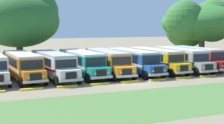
{
  "coord_description": "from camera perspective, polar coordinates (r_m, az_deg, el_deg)",
  "views": [
    {
      "loc": [
        -13.88,
        -28.63,
        5.87
      ],
      "look_at": [
        0.0,
        5.17,
        1.6
      ],
      "focal_mm": 50.94,
      "sensor_mm": 36.0,
      "label": 1
    }
  ],
  "objects": [
    {
      "name": "curb_wheelstop_1",
      "position": [
        29.84,
        -14.22,
        -4.74
      ],
      "size": [
        2.0,
        0.36,
        0.15
      ],
      "primitive_type": "cube",
      "color": "yellow",
      "rests_on": "ground_plane"
    },
    {
      "name": "parked_bus_slot_2",
      "position": [
        35.87,
        -10.51,
        -0.31
      ],
      "size": [
        3.53,
        10.97,
        2.82
      ],
      "rotation": [
        0.0,
        0.0,
        -1.48
      ],
      "color": "silver",
      "rests_on": "ground_plane"
    },
    {
      "name": "parked_bus_slot_8",
      "position": [
        44.59,
        14.96,
        0.92
      ],
      "size": [
        2.79,
        10.85,
        2.82
      ],
      "rotation": [
        0.0,
        0.0,
        -1.56
      ],
      "color": "red",
      "rests_on": "ground_plane"
    },
    {
      "name": "foreground_grass_strip",
      "position": [
        25.68,
        11.17,
        -6.67
      ],
      "size": [
        80.0,
        9.21,
        0.01
      ],
      "primitive_type": "cube",
      "color": "#4C7538",
      "rests_on": "ground_plane"
    },
    {
      "name": "curb_wheelstop_3",
      "position": [
        31.41,
        -2.23,
        -3.97
      ],
      "size": [
        2.0,
        0.36,
        0.15
      ],
      "primitive_type": "cube",
      "color": "yellow",
      "rests_on": "ground_plane"
    },
    {
      "name": "curb_wheelstop_4",
      "position": [
        32.67,
        3.21,
        -3.56
      ],
      "size": [
        2.0,
        0.36,
        0.15
      ],
      "primitive_type": "cube",
      "color": "yellow",
      "rests_on": "ground_plane"
    },
    {
      "name": "parked_bus_slot_6",
      "position": [
        40.77,
        7.73,
        0.57
      ],
      "size": [
        3.38,
        10.95,
        2.82
      ],
      "rotation": [
        0.0,
        0.0,
        -1.5
      ],
      "color": "yellow",
      "rests_on": "ground_plane"
    },
    {
      "name": "curb_wheelstop_5",
      "position": [
        34.2,
        8.19,
        -3.16
      ],
      "size": [
        2.0,
        0.36,
        0.15
      ],
      "primitive_type": "cube",
      "color": "yellow",
      "rests_on": "ground_plane"
    },
    {
      "name": "curb_wheelstop_7",
      "position": [
        37.93,
        16.8,
        -2.41
      ],
      "size": [
        2.0,
        0.36,
        0.15
      ],
      "primitive_type": "cube",
      "color": "yellow",
      "rests_on": "ground_plane"
    },
    {
      "name": "curb_wheelstop_2",
      "position": [
        30.46,
        -8.07,
        -4.37
      ],
      "size": [
        2.0,
        0.36,
        0.15
      ],
      "primitive_type": "cube",
      "color": "yellow",
      "rests_on": "ground_plane"
    },
    {
      "name": "parked_bus_slot_3",
      "position": [
        37.16,
        -5.47,
        0.01
      ],
      "size": [
        3.22,
        10.92,
        2.82
      ],
      "rotation": [
        0.0,
        0.0,
        -1.51
      ],
      "color": "teal",
      "rests_on": "ground_plane"
    },
    {
      "name": "parked_bus_slot_5",
      "position": [
        38.95,
        3.67,
        0.33
      ],
      "size": [
        3.21,
        10.92,
        2.82
      ],
      "rotation": [
        0.0,
        0.0,
        -1.51
      ],
      "color": "#23519E",
      "rests_on": "ground_plane"
    },
    {
      "name": "secondary_tree",
      "position": [
        57.68,
        15.33,
        6.73
      ],
      "size": [
        14.8,
        15.7,
        10.35
      ],
      "color": "brown",
      "rests_on": "ground_plane"
    },
    {
      "name": "parked_bus_slot_1",
      "position": [
        35.94,
        -15.8,
        -0.44
      ],
      "size": [
        3.57,
        10.98,
        2.82
      ],
      "rotation": [
        0.0,
        0.0,
        -1.48
      ],
      "color": "orange",
      "rests_on": "ground_plane"
    },
    {
      "name": "parked_bus_slot_4",
      "position": [
        37.95,
        -0.81,
        0.17
      ],
      "size": [
        2.83,
        10.86,
        2.82
      ],
      "rotation": [
        0.0,
        0.0,
        -1.59
      ],
      "color": "orange",
      "rests_on": "ground_plane"
    },
    {
      "name": "curb_wheelstop_6",
      "position": [
        35.96,
        12.72,
        -2.77
      ],
      "size": [
        2.0,
        0.36,
        0.15
      ],
      "primitive_type": "cube",
      "color": "yellow",
      "rests_on": "ground_plane"
    },
    {
      "name": "ground_plane",
      "position": [
        32.36,
        3.49,
        -3.8
      ],
      "size": [
        220.0,
        220.0,
        0.0
      ],
      "primitive_type": "plane",
      "color": "#84755B"
    },
    {
      "name": "parked_bus_slot_7",
      "position": [
        42.37,
        12.17,
        0.7
      ],
      "size": [
        2.72,
        10.85,
        2.82
      ],
      "rotation": [
        0.0,
        0.0,
        -1.58
      ],
      "color": "#9E9993",
      "rests_on": "ground_plane"
    },
    {
      "name": "broad_shade_tree",
      "position": [
        45.27,
        -16.34,
        7.33
      ],
      "size": [
        11.51,
        10.78,
        10.84
      ],
      "color": "brown",
      "rests_on": "ground_plane"
    }
  ]
}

